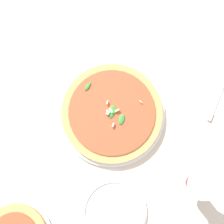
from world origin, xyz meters
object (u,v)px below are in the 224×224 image
Objects in this scene: wine_glass at (197,183)px; side_plate_white at (114,212)px; pizza_arugula_main at (112,113)px; fork at (221,88)px.

side_plate_white is (-0.19, 0.11, -0.12)m from wine_glass.
wine_glass is 1.00× the size of side_plate_white.
side_plate_white is (-0.22, -0.18, -0.01)m from pizza_arugula_main.
fork is at bearing -3.07° from side_plate_white.
wine_glass reaches higher than pizza_arugula_main.
pizza_arugula_main is 0.31m from wine_glass.
pizza_arugula_main reaches higher than fork.
pizza_arugula_main is at bearing 85.60° from wine_glass.
wine_glass reaches higher than fork.
wine_glass reaches higher than side_plate_white.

